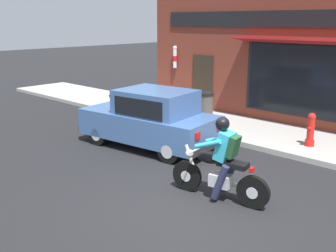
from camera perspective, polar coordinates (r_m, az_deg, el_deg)
ground_plane at (r=7.43m, az=3.69°, el=-11.38°), size 80.00×80.00×0.00m
sidewalk_curb at (r=12.77m, az=7.17°, el=0.27°), size 2.60×22.00×0.14m
storefront_building at (r=13.05m, az=16.06°, el=9.23°), size 1.25×10.40×4.20m
motorcycle_with_rider at (r=7.46m, az=7.57°, el=-5.71°), size 0.66×2.01×1.62m
car_hatchback at (r=10.45m, az=-2.56°, el=0.99°), size 2.06×3.94×1.57m
fire_hydrant at (r=10.79m, az=20.00°, el=-0.53°), size 0.36×0.24×0.88m
trash_bin at (r=12.53m, az=5.33°, el=2.71°), size 0.56×0.56×0.98m
traffic_cone at (r=15.32m, az=-0.62°, el=4.26°), size 0.36×0.36×0.60m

